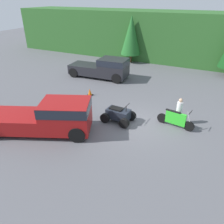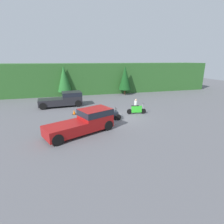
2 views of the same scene
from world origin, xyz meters
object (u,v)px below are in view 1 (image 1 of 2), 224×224
pickup_truck_red (49,116)px  traffic_cone (90,92)px  quad_atv (118,115)px  pickup_truck_second (104,68)px  dirt_bike (176,119)px  rider_person (179,110)px

pickup_truck_red → traffic_cone: pickup_truck_red is taller
pickup_truck_red → quad_atv: (2.92, 2.74, -0.54)m
pickup_truck_second → quad_atv: 8.08m
pickup_truck_second → traffic_cone: 4.23m
dirt_bike → quad_atv: dirt_bike is taller
pickup_truck_second → dirt_bike: pickup_truck_second is taller
dirt_bike → traffic_cone: (-6.87, 1.69, -0.24)m
pickup_truck_second → quad_atv: pickup_truck_second is taller
pickup_truck_red → rider_person: bearing=9.6°
quad_atv → dirt_bike: bearing=17.7°
quad_atv → traffic_cone: 4.46m
quad_atv → pickup_truck_second: bearing=126.3°
pickup_truck_second → rider_person: (7.84, -5.31, -0.09)m
quad_atv → rider_person: rider_person is taller
dirt_bike → rider_person: 0.60m
pickup_truck_red → traffic_cone: size_ratio=10.98×
rider_person → traffic_cone: (-6.93, 1.25, -0.64)m
pickup_truck_red → rider_person: size_ratio=3.66×
pickup_truck_second → traffic_cone: (0.91, -4.07, -0.74)m
quad_atv → rider_person: size_ratio=1.16×
pickup_truck_second → dirt_bike: 9.69m
rider_person → traffic_cone: 7.07m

